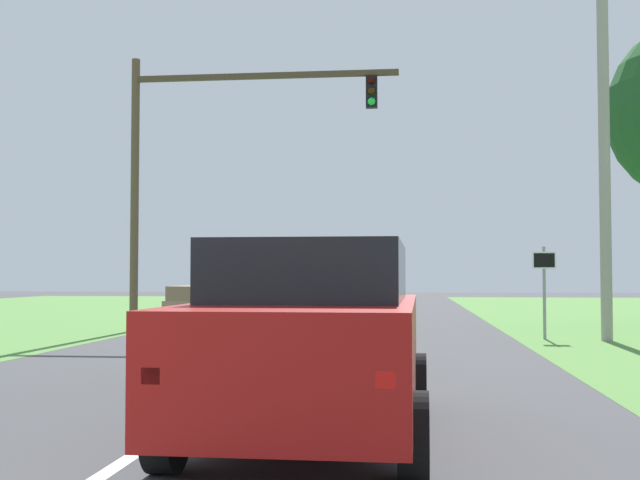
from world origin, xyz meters
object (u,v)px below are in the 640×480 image
(red_suv_near, at_px, (314,334))
(traffic_light, at_px, (202,149))
(pickup_truck_lead, at_px, (275,316))
(utility_pole_right, at_px, (604,146))
(keep_moving_sign, at_px, (544,280))

(red_suv_near, height_order, traffic_light, traffic_light)
(red_suv_near, height_order, pickup_truck_lead, red_suv_near)
(pickup_truck_lead, xyz_separation_m, traffic_light, (-3.75, 9.43, 4.30))
(utility_pole_right, bearing_deg, traffic_light, 169.65)
(keep_moving_sign, distance_m, utility_pole_right, 3.67)
(utility_pole_right, bearing_deg, red_suv_near, -114.99)
(traffic_light, xyz_separation_m, keep_moving_sign, (9.39, -1.57, -3.76))
(red_suv_near, bearing_deg, keep_moving_sign, 71.23)
(red_suv_near, bearing_deg, traffic_light, 109.10)
(pickup_truck_lead, relative_size, traffic_light, 0.68)
(pickup_truck_lead, bearing_deg, red_suv_near, -75.99)
(pickup_truck_lead, distance_m, utility_pole_right, 10.99)
(pickup_truck_lead, bearing_deg, keep_moving_sign, 54.33)
(red_suv_near, height_order, keep_moving_sign, keep_moving_sign)
(keep_moving_sign, relative_size, utility_pole_right, 0.24)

